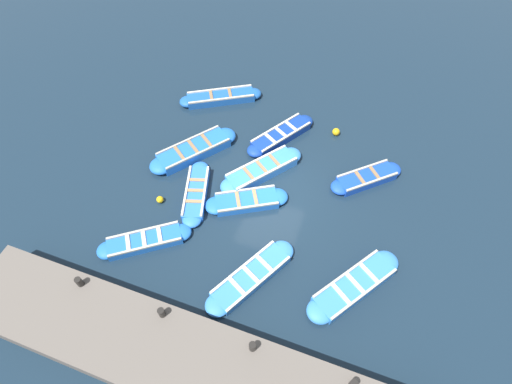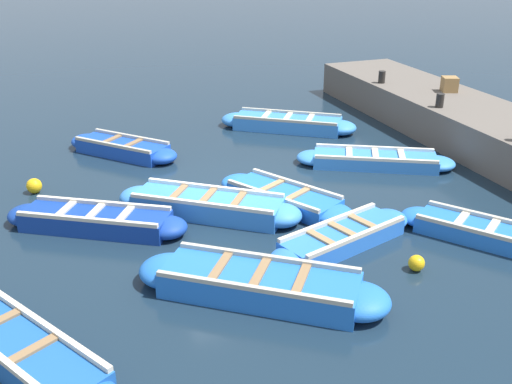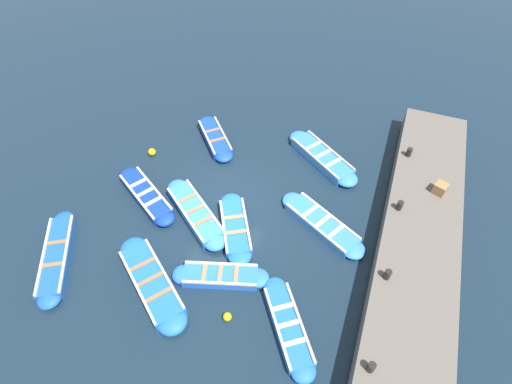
{
  "view_description": "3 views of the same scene",
  "coord_description": "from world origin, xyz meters",
  "px_view_note": "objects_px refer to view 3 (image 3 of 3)",
  "views": [
    {
      "loc": [
        -8.83,
        -2.52,
        12.41
      ],
      "look_at": [
        -0.31,
        0.54,
        0.15
      ],
      "focal_mm": 28.0,
      "sensor_mm": 36.0,
      "label": 1
    },
    {
      "loc": [
        3.5,
        10.83,
        5.11
      ],
      "look_at": [
        -0.25,
        0.68,
        0.33
      ],
      "focal_mm": 42.0,
      "sensor_mm": 36.0,
      "label": 2
    },
    {
      "loc": [
        -4.42,
        8.23,
        11.5
      ],
      "look_at": [
        -0.98,
        -0.96,
        0.28
      ],
      "focal_mm": 28.0,
      "sensor_mm": 36.0,
      "label": 3
    }
  ],
  "objects_px": {
    "boat_tucked": "(152,282)",
    "bollard_south": "(371,367)",
    "boat_near_quay": "(235,227)",
    "bollard_north": "(409,152)",
    "boat_inner_gap": "(322,157)",
    "buoy_yellow_far": "(152,152)",
    "buoy_orange_near": "(227,317)",
    "boat_mid_row": "(288,326)",
    "wooden_crate": "(440,188)",
    "bollard_mid_south": "(387,274)",
    "boat_far_corner": "(322,224)",
    "boat_outer_right": "(220,276)",
    "boat_broadside": "(195,213)",
    "bollard_mid_north": "(400,205)",
    "boat_end_of_row": "(57,256)",
    "boat_alongside": "(146,195)",
    "boat_centre": "(215,138)"
  },
  "relations": [
    {
      "from": "boat_centre",
      "to": "boat_far_corner",
      "type": "xyz_separation_m",
      "value": [
        -5.42,
        2.82,
        -0.02
      ]
    },
    {
      "from": "bollard_north",
      "to": "bollard_south",
      "type": "height_order",
      "value": "same"
    },
    {
      "from": "boat_outer_right",
      "to": "bollard_south",
      "type": "xyz_separation_m",
      "value": [
        -4.84,
        1.5,
        0.98
      ]
    },
    {
      "from": "bollard_mid_south",
      "to": "buoy_yellow_far",
      "type": "distance_m",
      "value": 10.34
    },
    {
      "from": "bollard_north",
      "to": "bollard_mid_north",
      "type": "distance_m",
      "value": 2.78
    },
    {
      "from": "wooden_crate",
      "to": "buoy_orange_near",
      "type": "relative_size",
      "value": 1.51
    },
    {
      "from": "boat_outer_right",
      "to": "bollard_mid_south",
      "type": "height_order",
      "value": "bollard_mid_south"
    },
    {
      "from": "boat_tucked",
      "to": "boat_inner_gap",
      "type": "height_order",
      "value": "boat_tucked"
    },
    {
      "from": "bollard_mid_south",
      "to": "buoy_orange_near",
      "type": "xyz_separation_m",
      "value": [
        4.11,
        2.45,
        -1.0
      ]
    },
    {
      "from": "wooden_crate",
      "to": "buoy_orange_near",
      "type": "height_order",
      "value": "wooden_crate"
    },
    {
      "from": "boat_alongside",
      "to": "bollard_mid_north",
      "type": "distance_m",
      "value": 9.09
    },
    {
      "from": "bollard_mid_north",
      "to": "bollard_mid_south",
      "type": "distance_m",
      "value": 2.78
    },
    {
      "from": "boat_broadside",
      "to": "boat_tucked",
      "type": "bearing_deg",
      "value": 89.02
    },
    {
      "from": "boat_alongside",
      "to": "buoy_orange_near",
      "type": "xyz_separation_m",
      "value": [
        -4.72,
        3.29,
        -0.05
      ]
    },
    {
      "from": "boat_centre",
      "to": "boat_mid_row",
      "type": "distance_m",
      "value": 8.69
    },
    {
      "from": "boat_far_corner",
      "to": "boat_inner_gap",
      "type": "xyz_separation_m",
      "value": [
        0.83,
        -3.27,
        0.03
      ]
    },
    {
      "from": "wooden_crate",
      "to": "buoy_orange_near",
      "type": "distance_m",
      "value": 8.46
    },
    {
      "from": "boat_near_quay",
      "to": "bollard_north",
      "type": "height_order",
      "value": "bollard_north"
    },
    {
      "from": "boat_outer_right",
      "to": "bollard_south",
      "type": "bearing_deg",
      "value": 162.83
    },
    {
      "from": "boat_far_corner",
      "to": "buoy_orange_near",
      "type": "distance_m",
      "value": 4.68
    },
    {
      "from": "bollard_mid_north",
      "to": "boat_outer_right",
      "type": "bearing_deg",
      "value": 40.05
    },
    {
      "from": "boat_tucked",
      "to": "bollard_south",
      "type": "xyz_separation_m",
      "value": [
        -6.76,
        0.51,
        0.93
      ]
    },
    {
      "from": "boat_near_quay",
      "to": "bollard_south",
      "type": "xyz_separation_m",
      "value": [
        -5.14,
        3.45,
        0.98
      ]
    },
    {
      "from": "boat_centre",
      "to": "bollard_mid_south",
      "type": "xyz_separation_m",
      "value": [
        -7.75,
        4.7,
        0.96
      ]
    },
    {
      "from": "boat_outer_right",
      "to": "bollard_mid_north",
      "type": "distance_m",
      "value": 6.4
    },
    {
      "from": "bollard_mid_south",
      "to": "boat_tucked",
      "type": "bearing_deg",
      "value": 18.59
    },
    {
      "from": "boat_near_quay",
      "to": "boat_broadside",
      "type": "height_order",
      "value": "boat_broadside"
    },
    {
      "from": "boat_far_corner",
      "to": "bollard_south",
      "type": "distance_m",
      "value": 5.3
    },
    {
      "from": "buoy_orange_near",
      "to": "buoy_yellow_far",
      "type": "height_order",
      "value": "buoy_yellow_far"
    },
    {
      "from": "boat_end_of_row",
      "to": "boat_alongside",
      "type": "bearing_deg",
      "value": -112.38
    },
    {
      "from": "bollard_mid_south",
      "to": "wooden_crate",
      "type": "relative_size",
      "value": 0.86
    },
    {
      "from": "bollard_north",
      "to": "buoy_yellow_far",
      "type": "xyz_separation_m",
      "value": [
        9.85,
        2.57,
        -0.97
      ]
    },
    {
      "from": "boat_end_of_row",
      "to": "buoy_orange_near",
      "type": "height_order",
      "value": "boat_end_of_row"
    },
    {
      "from": "boat_near_quay",
      "to": "buoy_yellow_far",
      "type": "distance_m",
      "value": 5.26
    },
    {
      "from": "boat_inner_gap",
      "to": "buoy_yellow_far",
      "type": "xyz_separation_m",
      "value": [
        6.69,
        2.14,
        -0.02
      ]
    },
    {
      "from": "buoy_orange_near",
      "to": "boat_mid_row",
      "type": "bearing_deg",
      "value": -168.74
    },
    {
      "from": "boat_broadside",
      "to": "bollard_south",
      "type": "height_order",
      "value": "bollard_south"
    },
    {
      "from": "boat_alongside",
      "to": "buoy_yellow_far",
      "type": "relative_size",
      "value": 10.49
    },
    {
      "from": "boat_tucked",
      "to": "buoy_orange_near",
      "type": "height_order",
      "value": "boat_tucked"
    },
    {
      "from": "bollard_mid_north",
      "to": "buoy_yellow_far",
      "type": "xyz_separation_m",
      "value": [
        9.85,
        -0.22,
        -0.97
      ]
    },
    {
      "from": "boat_outer_right",
      "to": "bollard_mid_north",
      "type": "relative_size",
      "value": 9.12
    },
    {
      "from": "bollard_mid_south",
      "to": "boat_inner_gap",
      "type": "bearing_deg",
      "value": -58.45
    },
    {
      "from": "boat_tucked",
      "to": "bollard_south",
      "type": "height_order",
      "value": "bollard_south"
    },
    {
      "from": "boat_tucked",
      "to": "bollard_mid_south",
      "type": "distance_m",
      "value": 7.2
    },
    {
      "from": "boat_tucked",
      "to": "buoy_yellow_far",
      "type": "bearing_deg",
      "value": -59.7
    },
    {
      "from": "boat_tucked",
      "to": "boat_end_of_row",
      "type": "bearing_deg",
      "value": 4.07
    },
    {
      "from": "boat_mid_row",
      "to": "buoy_orange_near",
      "type": "height_order",
      "value": "boat_mid_row"
    },
    {
      "from": "bollard_mid_south",
      "to": "boat_outer_right",
      "type": "bearing_deg",
      "value": 14.88
    },
    {
      "from": "boat_mid_row",
      "to": "buoy_orange_near",
      "type": "distance_m",
      "value": 1.82
    },
    {
      "from": "boat_mid_row",
      "to": "buoy_yellow_far",
      "type": "xyz_separation_m",
      "value": [
        7.53,
        -5.1,
        0.01
      ]
    }
  ]
}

